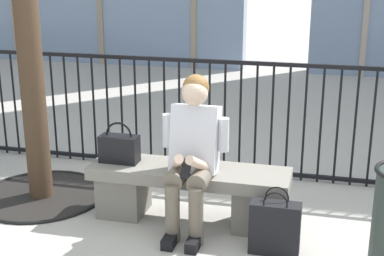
# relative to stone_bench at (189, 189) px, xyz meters

# --- Properties ---
(ground_plane) EXTENTS (60.00, 60.00, 0.00)m
(ground_plane) POSITION_rel_stone_bench_xyz_m (0.00, 0.00, -0.27)
(ground_plane) COLOR #B2ADA3
(stone_bench) EXTENTS (1.60, 0.44, 0.45)m
(stone_bench) POSITION_rel_stone_bench_xyz_m (0.00, 0.00, 0.00)
(stone_bench) COLOR gray
(stone_bench) RESTS_ON ground
(seated_person_with_phone) EXTENTS (0.52, 0.66, 1.21)m
(seated_person_with_phone) POSITION_rel_stone_bench_xyz_m (0.06, -0.13, 0.38)
(seated_person_with_phone) COLOR #6B6051
(seated_person_with_phone) RESTS_ON ground
(handbag_on_bench) EXTENTS (0.32, 0.15, 0.34)m
(handbag_on_bench) POSITION_rel_stone_bench_xyz_m (-0.58, -0.01, 0.30)
(handbag_on_bench) COLOR black
(handbag_on_bench) RESTS_ON stone_bench
(shopping_bag) EXTENTS (0.36, 0.14, 0.49)m
(shopping_bag) POSITION_rel_stone_bench_xyz_m (0.73, -0.36, -0.07)
(shopping_bag) COLOR black
(shopping_bag) RESTS_ON ground
(plaza_railing) EXTENTS (7.72, 0.04, 1.13)m
(plaza_railing) POSITION_rel_stone_bench_xyz_m (0.00, 1.07, 0.30)
(plaza_railing) COLOR black
(plaza_railing) RESTS_ON ground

